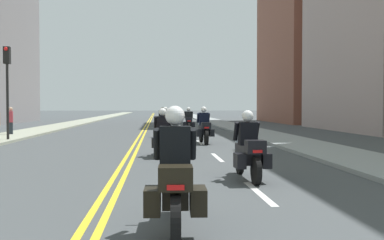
{
  "coord_description": "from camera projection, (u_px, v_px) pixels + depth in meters",
  "views": [
    {
      "loc": [
        0.9,
        -0.41,
        1.65
      ],
      "look_at": [
        2.5,
        20.27,
        1.03
      ],
      "focal_mm": 42.05,
      "sensor_mm": 36.0,
      "label": 1
    }
  ],
  "objects": [
    {
      "name": "traffic_light_near",
      "position": [
        7.0,
        76.0,
        20.87
      ],
      "size": [
        0.28,
        0.38,
        4.43
      ],
      "color": "black",
      "rests_on": "ground"
    },
    {
      "name": "lane_dashes_white",
      "position": [
        187.0,
        132.0,
        29.5
      ],
      "size": [
        0.14,
        56.4,
        0.01
      ],
      "color": "silver",
      "rests_on": "ground"
    },
    {
      "name": "sidewalk_left",
      "position": [
        83.0,
        121.0,
        47.69
      ],
      "size": [
        2.57,
        144.0,
        0.12
      ],
      "primitive_type": "cube",
      "color": "gray",
      "rests_on": "ground"
    },
    {
      "name": "motorcycle_4",
      "position": [
        165.0,
        125.0,
        23.97
      ],
      "size": [
        0.78,
        2.22,
        1.63
      ],
      "rotation": [
        0.0,
        0.0,
        -0.04
      ],
      "color": "black",
      "rests_on": "ground"
    },
    {
      "name": "ground_plane",
      "position": [
        149.0,
        122.0,
        48.22
      ],
      "size": [
        264.0,
        264.0,
        0.0
      ],
      "primitive_type": "plane",
      "color": "#404547"
    },
    {
      "name": "motorcycle_1",
      "position": [
        249.0,
        151.0,
        10.05
      ],
      "size": [
        0.77,
        2.19,
        1.57
      ],
      "rotation": [
        0.0,
        0.0,
        0.03
      ],
      "color": "black",
      "rests_on": "ground"
    },
    {
      "name": "pedestrian_0",
      "position": [
        11.0,
        121.0,
        24.92
      ],
      "size": [
        0.3,
        0.5,
        1.62
      ],
      "rotation": [
        0.0,
        0.0,
        1.82
      ],
      "color": "#242A33",
      "rests_on": "ground"
    },
    {
      "name": "motorcycle_5",
      "position": [
        189.0,
        122.0,
        28.46
      ],
      "size": [
        0.77,
        2.14,
        1.61
      ],
      "rotation": [
        0.0,
        0.0,
        -0.02
      ],
      "color": "black",
      "rests_on": "ground"
    },
    {
      "name": "motorcycle_0",
      "position": [
        175.0,
        182.0,
        5.86
      ],
      "size": [
        0.77,
        2.23,
        1.66
      ],
      "rotation": [
        0.0,
        0.0,
        -0.03
      ],
      "color": "black",
      "rests_on": "ground"
    },
    {
      "name": "centreline_yellow_outer",
      "position": [
        150.0,
        122.0,
        48.23
      ],
      "size": [
        0.12,
        132.0,
        0.01
      ],
      "primitive_type": "cube",
      "color": "yellow",
      "rests_on": "ground"
    },
    {
      "name": "motorcycle_6",
      "position": [
        162.0,
        120.0,
        33.23
      ],
      "size": [
        0.78,
        2.2,
        1.62
      ],
      "rotation": [
        0.0,
        0.0,
        -0.05
      ],
      "color": "black",
      "rests_on": "ground"
    },
    {
      "name": "motorcycle_2",
      "position": [
        163.0,
        137.0,
        14.84
      ],
      "size": [
        0.77,
        2.12,
        1.6
      ],
      "rotation": [
        0.0,
        0.0,
        0.03
      ],
      "color": "black",
      "rests_on": "ground"
    },
    {
      "name": "sidewalk_right",
      "position": [
        213.0,
        121.0,
        48.76
      ],
      "size": [
        2.57,
        144.0,
        0.12
      ],
      "primitive_type": "cube",
      "color": "gray",
      "rests_on": "ground"
    },
    {
      "name": "motorcycle_3",
      "position": [
        204.0,
        129.0,
        19.91
      ],
      "size": [
        0.78,
        2.28,
        1.65
      ],
      "rotation": [
        0.0,
        0.0,
        0.04
      ],
      "color": "black",
      "rests_on": "ground"
    },
    {
      "name": "centreline_yellow_inner",
      "position": [
        148.0,
        122.0,
        48.21
      ],
      "size": [
        0.12,
        132.0,
        0.01
      ],
      "primitive_type": "cube",
      "color": "yellow",
      "rests_on": "ground"
    }
  ]
}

